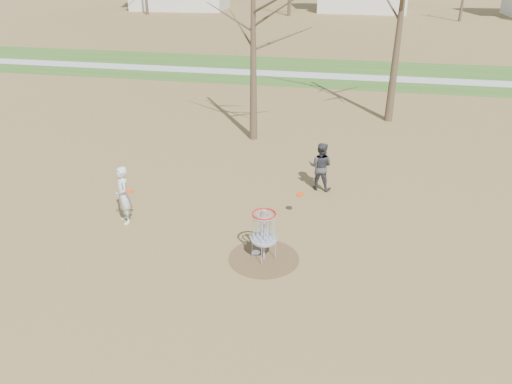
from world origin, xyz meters
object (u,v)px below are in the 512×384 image
disc_grounded (256,253)px  disc_golf_basket (264,227)px  player_throwing (320,166)px  player_standing (123,195)px

disc_grounded → disc_golf_basket: bearing=-37.9°
player_throwing → disc_golf_basket: size_ratio=1.17×
player_throwing → disc_golf_basket: (-1.04, -4.32, 0.12)m
player_throwing → disc_grounded: size_ratio=7.18×
player_throwing → player_standing: bearing=41.2°
player_standing → player_throwing: player_standing is taller
player_throwing → disc_golf_basket: player_throwing is taller
player_throwing → disc_golf_basket: 4.45m
disc_grounded → disc_golf_basket: disc_golf_basket is taller
player_standing → disc_golf_basket: (4.20, -1.07, 0.07)m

